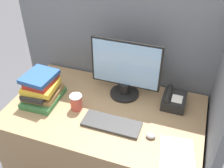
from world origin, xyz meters
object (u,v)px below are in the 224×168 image
(book_stack, at_px, (42,89))
(mouse, at_px, (151,136))
(monitor, at_px, (125,71))
(desk_telephone, at_px, (173,100))
(coffee_cup, at_px, (76,102))
(keyboard, at_px, (111,124))

(book_stack, bearing_deg, mouse, -7.41)
(monitor, distance_m, mouse, 0.50)
(mouse, bearing_deg, desk_telephone, 77.12)
(mouse, bearing_deg, book_stack, 172.59)
(monitor, distance_m, desk_telephone, 0.40)
(coffee_cup, height_order, desk_telephone, same)
(mouse, height_order, book_stack, book_stack)
(mouse, distance_m, desk_telephone, 0.37)
(keyboard, height_order, coffee_cup, coffee_cup)
(mouse, height_order, desk_telephone, desk_telephone)
(keyboard, height_order, mouse, mouse)
(mouse, height_order, coffee_cup, coffee_cup)
(coffee_cup, relative_size, book_stack, 0.36)
(monitor, bearing_deg, coffee_cup, -135.23)
(mouse, xyz_separation_m, coffee_cup, (-0.56, 0.10, 0.04))
(keyboard, relative_size, desk_telephone, 2.00)
(coffee_cup, height_order, book_stack, book_stack)
(monitor, height_order, book_stack, monitor)
(coffee_cup, distance_m, book_stack, 0.28)
(monitor, xyz_separation_m, mouse, (0.28, -0.37, -0.19))
(monitor, bearing_deg, keyboard, -87.40)
(coffee_cup, relative_size, desk_telephone, 0.59)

